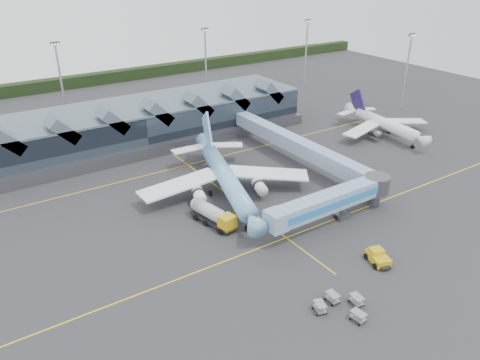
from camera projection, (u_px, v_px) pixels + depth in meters
ground at (259, 218)px, 85.17m from camera, size 260.00×260.00×0.00m
taxi_stripes at (230, 196)px, 92.68m from camera, size 120.00×60.00×0.01m
tree_line_far at (81, 81)px, 166.93m from camera, size 260.00×4.00×4.00m
terminal at (133, 125)px, 116.10m from camera, size 90.00×22.25×12.52m
light_masts at (194, 69)px, 137.19m from camera, size 132.40×42.56×22.45m
main_airliner at (225, 176)px, 92.20m from camera, size 33.54×39.44×12.92m
regional_jet at (383, 123)px, 122.35m from camera, size 26.76×29.32×10.06m
jet_bridge at (338, 199)px, 82.69m from camera, size 27.74×4.78×6.18m
fuel_truck at (212, 214)px, 82.47m from camera, size 4.51×10.56×3.51m
pushback_tug at (378, 257)px, 72.60m from camera, size 3.83×4.99×2.02m
baggage_carts at (342, 305)px, 62.99m from camera, size 6.94×6.64×1.38m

